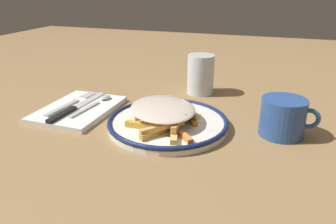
{
  "coord_description": "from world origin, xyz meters",
  "views": [
    {
      "loc": [
        0.2,
        -0.59,
        0.29
      ],
      "look_at": [
        0.0,
        0.0,
        0.04
      ],
      "focal_mm": 33.99,
      "sensor_mm": 36.0,
      "label": 1
    }
  ],
  "objects": [
    {
      "name": "fork",
      "position": [
        -0.26,
        0.03,
        0.01
      ],
      "size": [
        0.03,
        0.18,
        0.01
      ],
      "color": "silver",
      "rests_on": "napkin"
    },
    {
      "name": "water_glass",
      "position": [
        0.01,
        0.24,
        0.05
      ],
      "size": [
        0.07,
        0.07,
        0.11
      ],
      "primitive_type": "cylinder",
      "color": "silver",
      "rests_on": "ground_plane"
    },
    {
      "name": "knife",
      "position": [
        -0.23,
        -0.0,
        0.02
      ],
      "size": [
        0.03,
        0.21,
        0.01
      ],
      "color": "black",
      "rests_on": "napkin"
    },
    {
      "name": "fries_heap",
      "position": [
        -0.01,
        -0.01,
        0.04
      ],
      "size": [
        0.2,
        0.21,
        0.04
      ],
      "color": "gold",
      "rests_on": "plate"
    },
    {
      "name": "coffee_mug",
      "position": [
        0.23,
        0.04,
        0.04
      ],
      "size": [
        0.11,
        0.09,
        0.08
      ],
      "color": "#2A4E97",
      "rests_on": "ground_plane"
    },
    {
      "name": "napkin",
      "position": [
        -0.23,
        0.01,
        0.01
      ],
      "size": [
        0.16,
        0.21,
        0.01
      ],
      "primitive_type": "cube",
      "rotation": [
        0.0,
        0.0,
        -0.01
      ],
      "color": "silver",
      "rests_on": "ground_plane"
    },
    {
      "name": "plate",
      "position": [
        0.0,
        0.0,
        0.01
      ],
      "size": [
        0.26,
        0.26,
        0.02
      ],
      "color": "white",
      "rests_on": "ground_plane"
    },
    {
      "name": "ground_plane",
      "position": [
        0.0,
        0.0,
        0.0
      ],
      "size": [
        2.6,
        2.6,
        0.0
      ],
      "primitive_type": "plane",
      "color": "olive"
    },
    {
      "name": "spoon",
      "position": [
        -0.2,
        0.05,
        0.02
      ],
      "size": [
        0.03,
        0.15,
        0.01
      ],
      "color": "silver",
      "rests_on": "napkin"
    }
  ]
}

